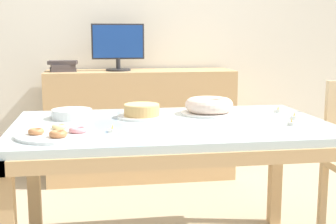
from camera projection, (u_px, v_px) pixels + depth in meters
wall_back at (136, 23)px, 4.07m from camera, size 8.00×0.10×2.60m
dining_table at (172, 140)px, 2.37m from camera, size 1.61×1.00×0.76m
sideboard at (141, 125)px, 3.91m from camera, size 1.53×0.44×0.91m
computer_monitor at (118, 47)px, 3.78m from camera, size 0.42×0.20×0.38m
book_stack at (63, 66)px, 3.73m from camera, size 0.23×0.19×0.09m
cake_chocolate_round at (142, 112)px, 2.49m from camera, size 0.26×0.26×0.07m
cake_golden_bundt at (209, 106)px, 2.60m from camera, size 0.31×0.31×0.09m
pastry_platter at (58, 134)px, 2.04m from camera, size 0.36×0.36×0.04m
plate_stack at (72, 114)px, 2.47m from camera, size 0.21×0.21×0.05m
tealight_near_cakes at (112, 130)px, 2.13m from camera, size 0.04×0.04×0.04m
tealight_centre at (295, 117)px, 2.46m from camera, size 0.04×0.04×0.04m
tealight_right_edge at (278, 110)px, 2.67m from camera, size 0.04×0.04×0.04m
tealight_left_edge at (292, 123)px, 2.29m from camera, size 0.04×0.04×0.04m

